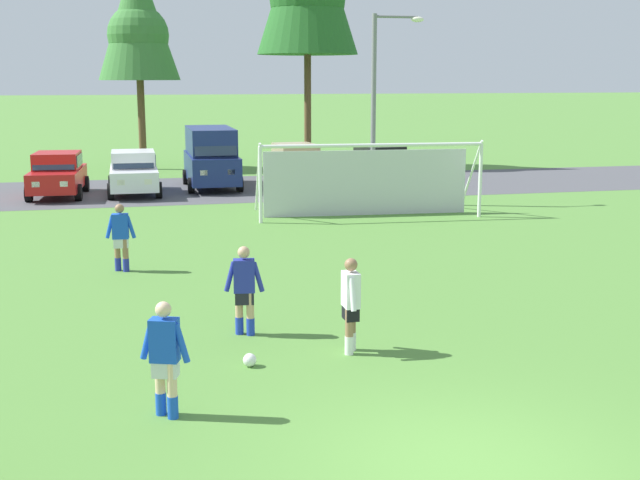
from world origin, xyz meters
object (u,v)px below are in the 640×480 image
soccer_goal (367,178)px  parked_car_slot_left (134,173)px  player_striker_near (351,306)px  parked_car_slot_center_left (211,156)px  soccer_ball (250,360)px  parked_car_slot_center (296,163)px  player_defender_far (244,291)px  player_midfield_center (121,238)px  street_lamp (378,107)px  parked_car_slot_center_right (380,165)px  player_winger_left (165,360)px  parked_car_slot_far_left (58,174)px

soccer_goal → parked_car_slot_left: 10.38m
player_striker_near → parked_car_slot_center_left: size_ratio=0.34×
parked_car_slot_center_left → player_striker_near: bearing=-89.5°
player_striker_near → soccer_ball: bearing=-169.8°
parked_car_slot_center → player_defender_far: bearing=-103.9°
soccer_goal → player_defender_far: bearing=-115.8°
parked_car_slot_center_left → player_midfield_center: bearing=-103.8°
parked_car_slot_left → street_lamp: bearing=-27.5°
player_defender_far → parked_car_slot_center_left: 20.50m
soccer_ball → soccer_goal: size_ratio=0.03×
street_lamp → parked_car_slot_center_right: bearing=71.7°
soccer_goal → parked_car_slot_left: (-7.59, 7.08, -0.42)m
parked_car_slot_left → parked_car_slot_center_right: same height
player_midfield_center → player_winger_left: bearing=-85.9°
soccer_goal → parked_car_slot_center: size_ratio=1.74×
player_winger_left → parked_car_slot_left: 22.54m
soccer_ball → parked_car_slot_far_left: size_ratio=0.05×
parked_car_slot_far_left → parked_car_slot_center: same height
player_defender_far → soccer_ball: bearing=-95.3°
parked_car_slot_far_left → parked_car_slot_center_right: size_ratio=1.00×
player_defender_far → parked_car_slot_center_left: parked_car_slot_center_left is taller
parked_car_slot_center → street_lamp: size_ratio=0.64×
soccer_ball → parked_car_slot_center_right: 22.96m
player_winger_left → parked_car_slot_center_right: (10.14, 22.94, 0.05)m
player_midfield_center → parked_car_slot_left: 13.48m
player_striker_near → parked_car_slot_center: bearing=80.9°
player_midfield_center → parked_car_slot_far_left: parked_car_slot_far_left is taller
player_striker_near → parked_car_slot_center: 22.81m
parked_car_slot_left → parked_car_slot_center: size_ratio=0.97×
parked_car_slot_far_left → player_defender_far: bearing=-76.3°
soccer_ball → player_striker_near: size_ratio=0.13×
soccer_goal → parked_car_slot_far_left: (-10.49, 7.16, -0.42)m
parked_car_slot_far_left → player_midfield_center: bearing=-79.7°
parked_car_slot_left → parked_car_slot_center_right: bearing=2.2°
parked_car_slot_center_right → player_defender_far: bearing=-113.7°
parked_car_slot_far_left → parked_car_slot_center: bearing=11.1°
parked_car_slot_left → parked_car_slot_far_left: bearing=178.3°
parked_car_slot_center_right → street_lamp: 5.85m
parked_car_slot_center_left → parked_car_slot_center_right: (7.15, -0.92, -0.47)m
player_winger_left → parked_car_slot_center: 25.48m
player_striker_near → parked_car_slot_center_left: bearing=90.5°
soccer_ball → player_winger_left: (-1.40, -1.72, 0.71)m
player_midfield_center → parked_car_slot_left: size_ratio=0.39×
player_midfield_center → parked_car_slot_center: parked_car_slot_center is taller
player_winger_left → parked_car_slot_left: size_ratio=0.39×
soccer_goal → parked_car_slot_center_right: (2.77, 7.48, -0.42)m
player_midfield_center → parked_car_slot_far_left: (-2.48, 13.56, 0.05)m
parked_car_slot_far_left → parked_car_slot_center_left: size_ratio=0.89×
parked_car_slot_center_left → parked_car_slot_center: (3.79, 0.70, -0.47)m
soccer_goal → player_winger_left: size_ratio=4.59×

